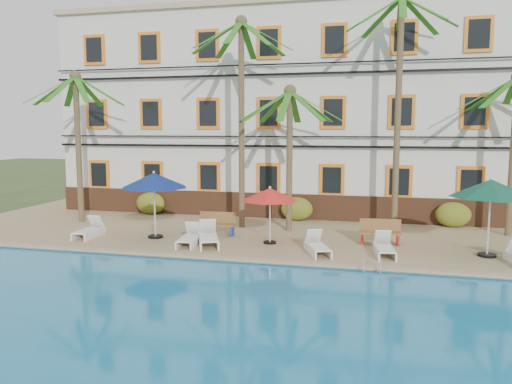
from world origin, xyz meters
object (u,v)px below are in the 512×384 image
(palm_a, at_px, (77,124))
(lounger_c, at_px, (208,237))
(lounger_e, at_px, (384,248))
(lounger_d, at_px, (317,246))
(bench_left, at_px, (217,223))
(umbrella_green, at_px, (491,189))
(palm_d, at_px, (399,83))
(umbrella_blue, at_px, (154,181))
(palm_c, at_px, (290,135))
(pool_ladder, at_px, (372,269))
(lounger_b, at_px, (189,238))
(lounger_a, at_px, (89,230))
(palm_b, at_px, (241,95))
(umbrella_red, at_px, (270,195))
(bench_right, at_px, (380,232))

(palm_a, bearing_deg, lounger_c, -22.70)
(lounger_c, distance_m, lounger_e, 6.29)
(lounger_d, bearing_deg, bench_left, 154.20)
(umbrella_green, distance_m, lounger_e, 3.98)
(palm_d, bearing_deg, umbrella_blue, -158.27)
(palm_c, xyz_separation_m, umbrella_blue, (-4.88, -2.58, -1.73))
(lounger_d, relative_size, pool_ladder, 2.36)
(palm_c, height_order, lounger_b, palm_c)
(lounger_a, bearing_deg, palm_d, 19.32)
(palm_b, distance_m, umbrella_red, 5.06)
(palm_c, bearing_deg, bench_left, -150.22)
(lounger_d, distance_m, bench_right, 2.89)
(palm_d, distance_m, bench_left, 9.34)
(lounger_e, bearing_deg, lounger_b, -178.93)
(lounger_e, xyz_separation_m, bench_right, (-0.15, 1.66, 0.21))
(lounger_a, xyz_separation_m, pool_ladder, (10.96, -2.12, -0.26))
(lounger_e, bearing_deg, umbrella_red, 169.02)
(lounger_c, bearing_deg, lounger_e, -0.07)
(umbrella_blue, height_order, lounger_a, umbrella_blue)
(palm_a, distance_m, umbrella_green, 17.15)
(palm_b, relative_size, palm_c, 1.48)
(umbrella_red, xyz_separation_m, bench_left, (-2.38, 0.95, -1.36))
(bench_left, xyz_separation_m, bench_right, (6.38, -0.09, 0.00))
(bench_left, bearing_deg, palm_c, 29.78)
(palm_c, distance_m, umbrella_red, 3.29)
(palm_c, bearing_deg, lounger_a, -157.84)
(umbrella_blue, bearing_deg, pool_ladder, -17.23)
(lounger_c, height_order, lounger_d, lounger_c)
(lounger_b, xyz_separation_m, pool_ladder, (6.60, -1.75, -0.26))
(umbrella_blue, distance_m, lounger_c, 3.21)
(lounger_b, relative_size, bench_left, 1.14)
(umbrella_blue, relative_size, umbrella_green, 0.98)
(lounger_a, bearing_deg, lounger_e, -1.18)
(palm_d, relative_size, lounger_c, 4.84)
(lounger_d, bearing_deg, palm_c, 114.17)
(palm_a, relative_size, palm_d, 0.70)
(palm_c, bearing_deg, lounger_b, -132.48)
(umbrella_blue, relative_size, lounger_d, 1.51)
(umbrella_blue, bearing_deg, lounger_e, -4.63)
(lounger_c, xyz_separation_m, lounger_e, (6.29, -0.01, -0.04))
(palm_a, xyz_separation_m, lounger_a, (2.16, -2.79, -4.20))
(palm_a, xyz_separation_m, bench_left, (6.97, -1.27, -3.99))
(umbrella_blue, bearing_deg, lounger_d, -8.98)
(palm_b, xyz_separation_m, bench_left, (-0.55, -1.80, -5.20))
(lounger_e, xyz_separation_m, bench_left, (-6.53, 1.75, 0.21))
(palm_d, bearing_deg, lounger_e, -95.78)
(umbrella_blue, distance_m, pool_ladder, 9.03)
(umbrella_blue, bearing_deg, bench_right, 6.33)
(lounger_e, bearing_deg, palm_c, 139.59)
(palm_b, relative_size, lounger_a, 5.21)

